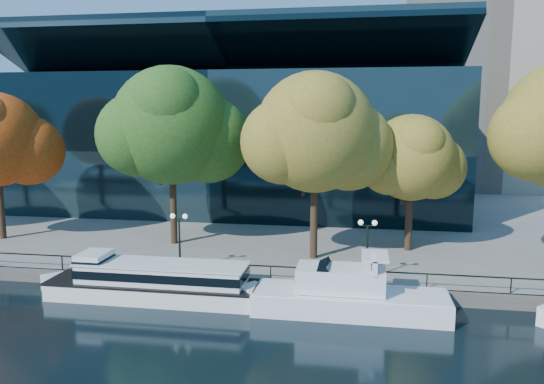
% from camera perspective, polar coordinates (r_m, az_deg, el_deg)
% --- Properties ---
extents(ground, '(160.00, 160.00, 0.00)m').
position_cam_1_polar(ground, '(34.13, -9.59, -12.17)').
color(ground, black).
rests_on(ground, ground).
extents(promenade, '(90.00, 67.08, 1.00)m').
position_cam_1_polar(promenade, '(68.29, 0.42, -1.04)').
color(promenade, slate).
rests_on(promenade, ground).
extents(railing, '(88.20, 0.08, 0.99)m').
position_cam_1_polar(railing, '(36.44, -7.98, -7.56)').
color(railing, black).
rests_on(railing, promenade).
extents(convention_building, '(50.00, 24.57, 21.43)m').
position_cam_1_polar(convention_building, '(63.67, -3.81, 5.48)').
color(convention_building, black).
rests_on(convention_building, ground).
extents(tour_boat, '(15.43, 3.44, 2.93)m').
position_cam_1_polar(tour_boat, '(35.69, -13.01, -9.22)').
color(tour_boat, white).
rests_on(tour_boat, ground).
extents(cruiser_near, '(12.89, 3.32, 3.74)m').
position_cam_1_polar(cruiser_near, '(32.73, 7.48, -10.88)').
color(cruiser_near, white).
rests_on(cruiser_near, ground).
extents(tree_2, '(12.17, 9.98, 14.78)m').
position_cam_1_polar(tree_2, '(44.39, -10.58, 6.77)').
color(tree_2, black).
rests_on(tree_2, promenade).
extents(tree_3, '(11.19, 9.17, 14.03)m').
position_cam_1_polar(tree_3, '(39.31, 4.90, 6.15)').
color(tree_3, black).
rests_on(tree_3, promenade).
extents(tree_4, '(8.51, 6.98, 10.87)m').
position_cam_1_polar(tree_4, '(43.10, 14.94, 3.39)').
color(tree_4, black).
rests_on(tree_4, promenade).
extents(lamp_1, '(1.26, 0.36, 4.03)m').
position_cam_1_polar(lamp_1, '(37.61, -9.96, -3.88)').
color(lamp_1, black).
rests_on(lamp_1, promenade).
extents(lamp_2, '(1.26, 0.36, 4.03)m').
position_cam_1_polar(lamp_2, '(35.51, 10.22, -4.64)').
color(lamp_2, black).
rests_on(lamp_2, promenade).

